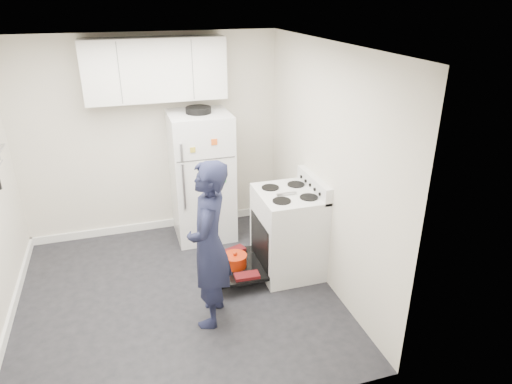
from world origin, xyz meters
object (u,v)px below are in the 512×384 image
object	(u,v)px
person	(209,245)
open_oven_door	(236,264)
refrigerator	(202,176)
electric_range	(287,233)

from	to	relation	value
person	open_oven_door	bearing A→B (deg)	166.92
refrigerator	person	distance (m)	1.70
refrigerator	person	bearing A→B (deg)	-98.78
refrigerator	person	xyz separation A→B (m)	(-0.26, -1.68, -0.00)
open_oven_door	person	xyz separation A→B (m)	(-0.39, -0.58, 0.63)
electric_range	person	world-z (taller)	person
refrigerator	open_oven_door	bearing A→B (deg)	-83.18
electric_range	refrigerator	xyz separation A→B (m)	(-0.72, 1.10, 0.34)
electric_range	open_oven_door	distance (m)	0.66
refrigerator	person	world-z (taller)	refrigerator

